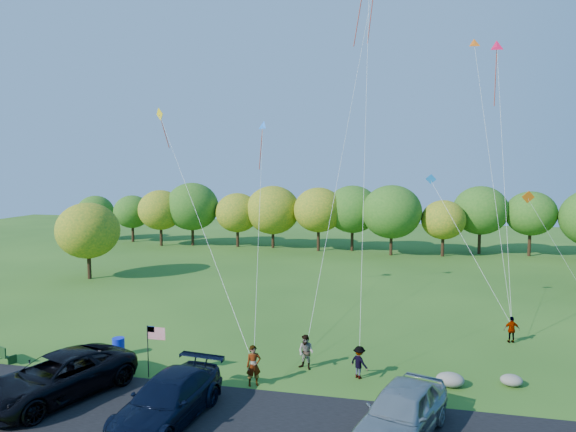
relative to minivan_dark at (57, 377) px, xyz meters
name	(u,v)px	position (x,y,z in m)	size (l,w,h in m)	color
ground	(276,383)	(8.99, 3.73, -1.01)	(140.00, 140.00, 0.00)	#285217
asphalt_lane	(252,424)	(8.99, -0.27, -0.98)	(44.00, 6.00, 0.06)	black
treeline	(355,214)	(9.23, 40.30, 3.70)	(75.02, 27.66, 8.42)	#342212
minivan_dark	(57,377)	(0.00, 0.00, 0.00)	(3.15, 6.84, 1.90)	black
minivan_navy	(168,400)	(5.67, -0.85, -0.06)	(2.50, 6.14, 1.78)	black
minivan_silver	(402,412)	(14.79, 0.00, 0.03)	(2.32, 5.76, 1.96)	#989FA2
flyer_a	(254,366)	(8.02, 3.24, -0.05)	(0.70, 0.46, 1.91)	#4C4C59
flyer_b	(306,352)	(10.04, 5.69, -0.13)	(0.85, 0.66, 1.75)	#4C4C59
flyer_c	(359,362)	(12.76, 5.18, -0.22)	(1.02, 0.59, 1.58)	#4C4C59
flyer_d	(512,330)	(20.97, 12.14, -0.24)	(0.90, 0.38, 1.54)	#4C4C59
trash_barrel	(119,347)	(-0.21, 5.28, -0.53)	(0.64, 0.64, 0.97)	#0D1EC9
flag_assembly	(153,339)	(3.04, 3.03, 0.93)	(0.95, 0.62, 2.58)	black
boulder_near	(450,380)	(16.98, 5.16, -0.69)	(1.29, 1.01, 0.65)	gray
boulder_far	(511,380)	(19.79, 5.87, -0.75)	(1.01, 0.84, 0.52)	gray
kites_aloft	(383,24)	(13.16, 15.65, 18.32)	(24.10, 5.61, 16.05)	red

